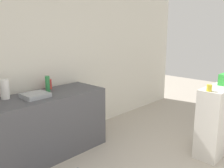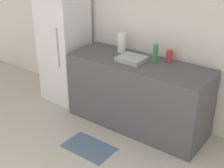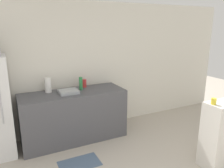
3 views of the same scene
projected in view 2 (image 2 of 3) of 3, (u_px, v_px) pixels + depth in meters
The scene contains 8 objects.
wall_back at pixel (153, 27), 4.20m from camera, with size 8.00×0.06×2.60m, color silver.
refrigerator at pixel (65, 48), 4.82m from camera, with size 0.63×0.62×1.68m.
counter at pixel (137, 94), 4.23m from camera, with size 1.93×0.70×0.94m, color #4C4C51.
sink_basin at pixel (132, 59), 4.04m from camera, with size 0.34×0.30×0.06m, color #9EA3A8.
bottle_tall at pixel (155, 54), 3.94m from camera, with size 0.07×0.07×0.25m, color #2D7F42.
bottle_short at pixel (170, 56), 4.01m from camera, with size 0.08×0.08×0.15m, color red.
paper_towel_roll at pixel (122, 43), 4.33m from camera, with size 0.11×0.11×0.27m, color white.
kitchen_rug at pixel (89, 147), 3.93m from camera, with size 0.65×0.40×0.01m, color slate.
Camera 2 is at (2.01, -0.50, 2.40)m, focal length 50.00 mm.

